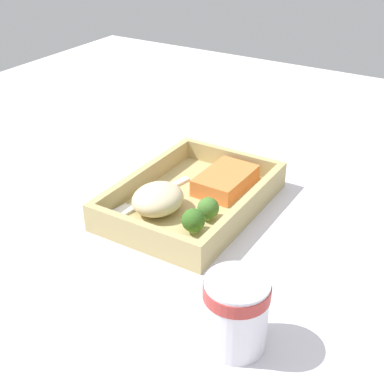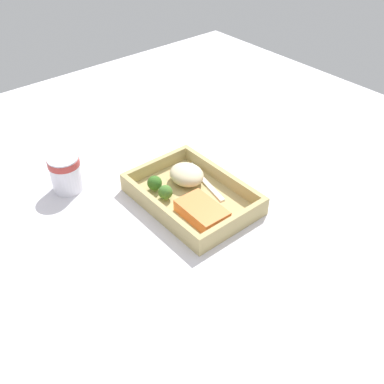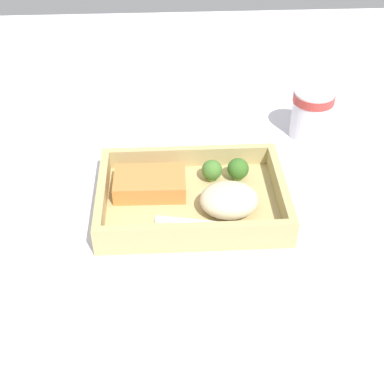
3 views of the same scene
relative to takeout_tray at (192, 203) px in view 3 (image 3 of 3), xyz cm
name	(u,v)px [view 3 (image 3 of 3)]	position (x,y,z in cm)	size (l,w,h in cm)	color
ground_plane	(192,211)	(0.00, 0.00, -1.60)	(160.00, 160.00, 2.00)	silver
takeout_tray	(192,203)	(0.00, 0.00, 0.00)	(27.38, 19.33, 1.20)	tan
tray_rim	(192,192)	(0.00, 0.00, 2.18)	(27.38, 19.33, 3.17)	tan
salmon_fillet	(150,184)	(-6.17, 2.50, 1.96)	(10.64, 6.77, 2.71)	orange
mashed_potatoes	(229,200)	(5.16, -2.74, 2.65)	(8.47, 7.27, 4.09)	beige
broccoli_floret_1	(238,169)	(7.34, 4.68, 2.54)	(3.31, 3.31, 3.66)	#7D984F
broccoli_floret_2	(212,170)	(3.32, 4.75, 2.42)	(3.17, 3.17, 3.46)	#7FA551
fork	(219,225)	(3.41, -6.01, 0.82)	(15.81, 4.75, 0.44)	white
paper_cup	(312,111)	(21.79, 18.67, 4.16)	(7.07, 7.07, 8.53)	silver
receipt_slip	(131,344)	(-8.29, -24.05, -0.48)	(8.12, 15.13, 0.24)	white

